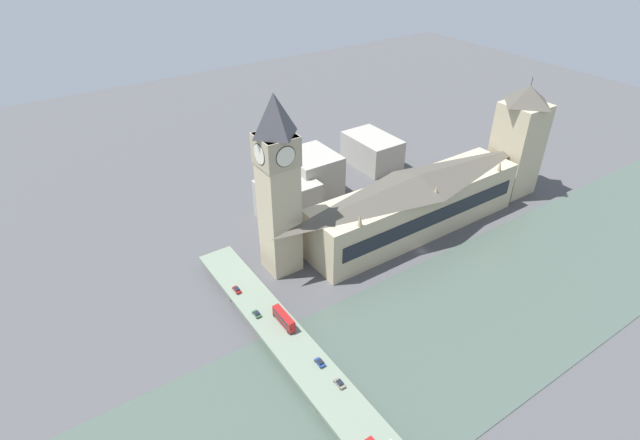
% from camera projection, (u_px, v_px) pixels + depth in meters
% --- Properties ---
extents(ground_plane, '(600.00, 600.00, 0.00)m').
position_uv_depth(ground_plane, '(422.00, 251.00, 216.28)').
color(ground_plane, '#4C4C4F').
extents(river_water, '(67.99, 360.00, 0.30)m').
position_uv_depth(river_water, '(496.00, 303.00, 188.46)').
color(river_water, '#47564C').
rests_on(river_water, ground_plane).
extents(parliament_hall, '(23.63, 106.55, 28.59)m').
position_uv_depth(parliament_hall, '(416.00, 203.00, 222.39)').
color(parliament_hall, '#C1B28E').
rests_on(parliament_hall, ground_plane).
extents(clock_tower, '(14.01, 14.01, 74.15)m').
position_uv_depth(clock_tower, '(278.00, 182.00, 185.66)').
color(clock_tower, '#C1B28E').
rests_on(clock_tower, ground_plane).
extents(victoria_tower, '(19.23, 19.23, 59.39)m').
position_uv_depth(victoria_tower, '(518.00, 141.00, 246.51)').
color(victoria_tower, '#C1B28E').
rests_on(victoria_tower, ground_plane).
extents(road_bridge, '(167.99, 13.89, 4.93)m').
position_uv_depth(road_bridge, '(330.00, 392.00, 150.15)').
color(road_bridge, '#5D6A59').
rests_on(road_bridge, ground_plane).
extents(double_decker_bus_lead, '(11.63, 2.58, 4.69)m').
position_uv_depth(double_decker_bus_lead, '(284.00, 318.00, 171.34)').
color(double_decker_bus_lead, red).
rests_on(double_decker_bus_lead, road_bridge).
extents(car_northbound_lead, '(3.85, 1.93, 1.27)m').
position_uv_depth(car_northbound_lead, '(257.00, 314.00, 175.95)').
color(car_northbound_lead, '#2D5638').
rests_on(car_northbound_lead, road_bridge).
extents(car_northbound_mid, '(4.05, 1.79, 1.48)m').
position_uv_depth(car_northbound_mid, '(340.00, 383.00, 150.78)').
color(car_northbound_mid, slate).
rests_on(car_northbound_mid, road_bridge).
extents(car_northbound_tail, '(4.27, 1.81, 1.49)m').
position_uv_depth(car_northbound_tail, '(237.00, 290.00, 186.62)').
color(car_northbound_tail, maroon).
rests_on(car_northbound_tail, road_bridge).
extents(car_southbound_mid, '(3.96, 1.94, 1.36)m').
position_uv_depth(car_southbound_mid, '(320.00, 362.00, 157.57)').
color(car_southbound_mid, navy).
rests_on(car_southbound_mid, road_bridge).
extents(city_block_west, '(21.88, 25.65, 18.70)m').
position_uv_depth(city_block_west, '(288.00, 200.00, 234.46)').
color(city_block_west, '#A39E93').
rests_on(city_block_west, ground_plane).
extents(city_block_center, '(32.15, 21.01, 16.82)m').
position_uv_depth(city_block_center, '(372.00, 151.00, 281.83)').
color(city_block_center, '#A39E93').
rests_on(city_block_center, ground_plane).
extents(city_block_east, '(25.96, 22.97, 23.97)m').
position_uv_depth(city_block_east, '(312.00, 176.00, 248.61)').
color(city_block_east, '#A39E93').
rests_on(city_block_east, ground_plane).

